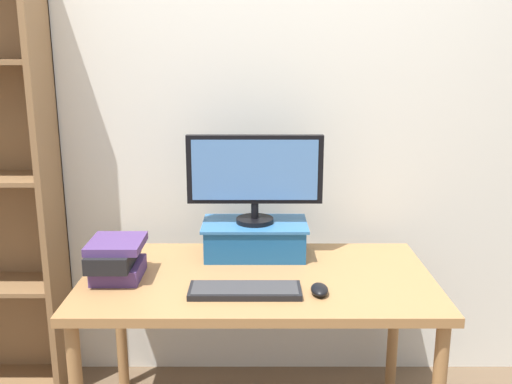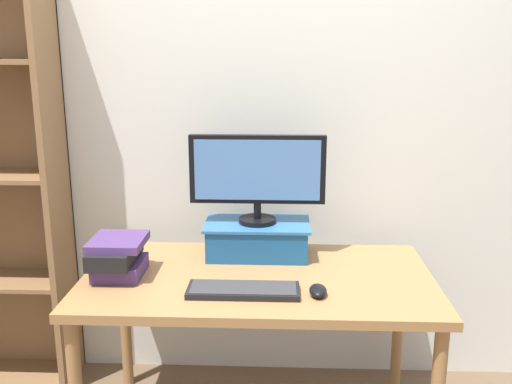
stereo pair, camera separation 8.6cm
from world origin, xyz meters
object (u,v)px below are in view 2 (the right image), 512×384
riser_box (257,237)px  book_stack (117,256)px  computer_monitor (257,173)px  desk (258,292)px  keyboard (243,290)px  computer_mouse (318,291)px

riser_box → book_stack: size_ratio=1.67×
computer_monitor → desk: bearing=-87.4°
riser_box → keyboard: bearing=-95.0°
riser_box → computer_mouse: bearing=-60.3°
desk → keyboard: (-0.05, -0.18, 0.08)m
riser_box → book_stack: (-0.54, -0.26, 0.00)m
riser_box → computer_monitor: size_ratio=0.79×
riser_box → keyboard: (-0.04, -0.41, -0.07)m
keyboard → computer_mouse: (0.27, -0.01, 0.01)m
keyboard → book_stack: (-0.51, 0.15, 0.07)m
computer_mouse → book_stack: (-0.78, 0.16, 0.06)m
computer_monitor → book_stack: (-0.54, -0.26, -0.28)m
computer_monitor → computer_mouse: size_ratio=5.51×
riser_box → book_stack: book_stack is taller
keyboard → book_stack: bearing=163.6°
computer_monitor → book_stack: computer_monitor is taller
keyboard → riser_box: bearing=85.0°
desk → book_stack: book_stack is taller
keyboard → computer_mouse: computer_mouse is taller
desk → riser_box: 0.28m
desk → keyboard: 0.20m
desk → riser_box: riser_box is taller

